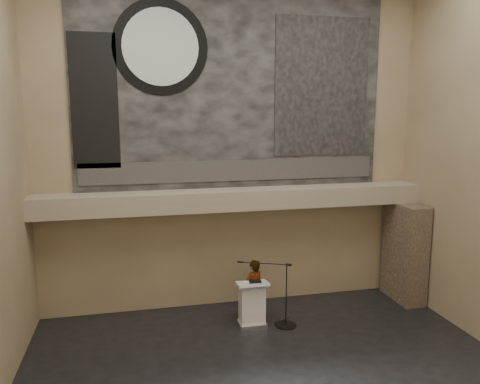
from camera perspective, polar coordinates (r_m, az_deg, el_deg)
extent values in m
plane|color=black|center=(9.79, 4.56, -22.10)|extent=(10.00, 10.00, 0.00)
cube|color=#857354|center=(12.22, -0.85, 5.48)|extent=(10.00, 0.02, 8.50)
cube|color=#857354|center=(4.77, 19.92, -1.94)|extent=(10.00, 0.02, 8.50)
cube|color=gray|center=(12.00, -0.43, -0.86)|extent=(10.00, 0.80, 0.50)
cylinder|color=#B2893D|center=(11.77, -8.01, -2.56)|extent=(0.04, 0.04, 0.06)
cylinder|color=#B2893D|center=(12.55, 8.12, -1.79)|extent=(0.04, 0.04, 0.06)
cube|color=black|center=(12.16, -0.84, 12.30)|extent=(8.00, 0.05, 5.00)
cube|color=#303030|center=(12.21, -0.77, 2.65)|extent=(7.76, 0.02, 0.55)
cylinder|color=black|center=(11.96, -9.66, 17.02)|extent=(2.30, 0.02, 2.30)
cylinder|color=silver|center=(11.94, -9.65, 17.03)|extent=(1.84, 0.02, 1.84)
cube|color=black|center=(12.85, 9.97, 12.47)|extent=(2.60, 0.02, 3.60)
cube|color=black|center=(11.87, -17.33, 10.48)|extent=(1.10, 0.02, 3.20)
cube|color=#45382A|center=(13.75, 19.44, -6.90)|extent=(0.60, 1.40, 2.70)
cube|color=silver|center=(11.92, 1.46, -15.69)|extent=(0.67, 0.51, 0.08)
cube|color=white|center=(11.71, 1.47, -13.39)|extent=(0.59, 0.41, 0.96)
cube|color=white|center=(11.50, 1.51, -11.09)|extent=(0.76, 0.54, 0.13)
cube|color=black|center=(11.47, 1.87, -10.89)|extent=(0.32, 0.27, 0.04)
cube|color=white|center=(11.42, 0.93, -11.06)|extent=(0.28, 0.33, 0.00)
imported|color=silver|center=(11.95, 1.66, -11.81)|extent=(0.66, 0.56, 1.54)
cylinder|color=black|center=(11.94, 5.59, -15.84)|extent=(0.52, 0.52, 0.02)
cylinder|color=black|center=(11.62, 5.66, -12.34)|extent=(0.03, 0.03, 1.60)
cylinder|color=black|center=(11.41, 2.87, -8.68)|extent=(1.16, 0.51, 0.02)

